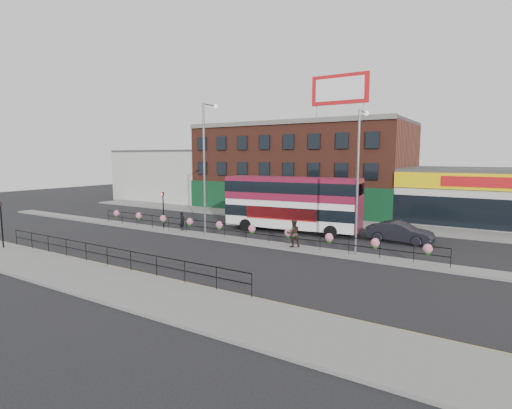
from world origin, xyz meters
The scene contains 20 objects.
ground centered at (0.00, 0.00, 0.00)m, with size 120.00×120.00×0.00m, color black.
south_pavement centered at (0.00, -12.00, 0.07)m, with size 60.00×4.00×0.15m, color slate.
north_pavement centered at (0.00, 12.00, 0.07)m, with size 60.00×4.00×0.15m, color slate.
median centered at (0.00, 0.00, 0.07)m, with size 60.00×1.60×0.15m, color slate.
yellow_line_inner centered at (0.00, -9.70, 0.01)m, with size 60.00×0.10×0.01m, color gold.
yellow_line_outer centered at (0.00, -9.88, 0.01)m, with size 60.00×0.10×0.01m, color gold.
brick_building centered at (-4.00, 19.96, 5.13)m, with size 25.00×12.21×10.30m.
supermarket centered at (16.00, 19.90, 2.65)m, with size 15.00×12.25×5.30m.
warehouse_west centered at (-24.25, 20.00, 3.65)m, with size 15.50×12.00×7.30m.
billboard centered at (2.50, 14.99, 13.18)m, with size 6.00×0.29×4.40m.
median_railing centered at (0.00, 0.00, 1.05)m, with size 30.04×0.56×1.23m.
south_railing centered at (-2.00, -10.10, 0.96)m, with size 20.04×0.05×1.12m.
double_decker_bus centered at (2.04, 5.57, 2.88)m, with size 11.82×4.07×4.69m.
car centered at (10.86, 6.04, 0.78)m, with size 4.83×1.87×1.57m, color black.
pedestrian_a centered at (-5.89, 0.51, 0.95)m, with size 0.51×0.66×1.60m, color black.
pedestrian_b centered at (5.02, -0.08, 1.12)m, with size 1.19×1.17×1.94m, color #2B231B.
lamp_column_west centered at (-2.99, 0.30, 6.38)m, with size 0.38×1.84×10.51m.
lamp_column_east centered at (9.42, 0.31, 5.63)m, with size 0.33×1.62×9.25m.
traffic_light_south centered at (-12.00, -11.01, 2.47)m, with size 0.15×0.28×3.65m.
traffic_light_median centered at (-8.00, 0.39, 2.47)m, with size 0.15×0.28×3.65m.
Camera 1 is at (17.38, -24.68, 6.49)m, focal length 28.00 mm.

